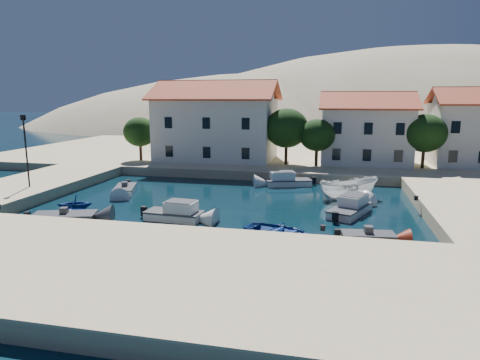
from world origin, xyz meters
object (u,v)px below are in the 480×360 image
(lamppost, at_px, (26,144))
(cabin_cruiser_east, at_px, (350,208))
(rowboat_south, at_px, (279,237))
(building_mid, at_px, (366,127))
(building_right, at_px, (474,126))
(cabin_cruiser_south, at_px, (174,213))
(boat_east, at_px, (348,199))
(building_left, at_px, (217,120))

(lamppost, bearing_deg, cabin_cruiser_east, 0.94)
(lamppost, bearing_deg, rowboat_south, -14.77)
(building_mid, xyz_separation_m, building_right, (12.00, 1.00, 0.25))
(cabin_cruiser_south, xyz_separation_m, boat_east, (12.45, 9.28, -0.48))
(cabin_cruiser_east, bearing_deg, building_right, -10.86)
(cabin_cruiser_east, height_order, boat_east, cabin_cruiser_east)
(building_mid, xyz_separation_m, cabin_cruiser_south, (-14.64, -24.76, -4.75))
(cabin_cruiser_south, distance_m, cabin_cruiser_east, 13.12)
(boat_east, bearing_deg, building_mid, -32.61)
(building_mid, height_order, lamppost, building_mid)
(cabin_cruiser_south, bearing_deg, building_left, 102.63)
(building_left, distance_m, building_mid, 18.04)
(lamppost, height_order, cabin_cruiser_south, lamppost)
(building_right, xyz_separation_m, boat_east, (-14.19, -16.48, -5.47))
(boat_east, bearing_deg, cabin_cruiser_east, 155.15)
(building_left, height_order, lamppost, building_left)
(building_mid, distance_m, boat_east, 16.48)
(lamppost, distance_m, cabin_cruiser_south, 15.92)
(rowboat_south, bearing_deg, lamppost, 96.34)
(lamppost, height_order, rowboat_south, lamppost)
(building_right, relative_size, cabin_cruiser_south, 2.21)
(cabin_cruiser_south, relative_size, boat_east, 0.80)
(lamppost, relative_size, boat_east, 1.16)
(lamppost, bearing_deg, building_mid, 35.45)
(building_left, distance_m, boat_east, 22.25)
(boat_east, bearing_deg, building_right, -65.29)
(building_left, relative_size, rowboat_south, 3.13)
(building_right, bearing_deg, rowboat_south, -123.74)
(rowboat_south, distance_m, boat_east, 12.38)
(cabin_cruiser_south, bearing_deg, lamppost, 170.37)
(building_right, distance_m, lamppost, 46.98)
(building_mid, bearing_deg, lamppost, -144.55)
(building_left, distance_m, lamppost, 23.10)
(building_left, relative_size, cabin_cruiser_east, 2.89)
(building_mid, xyz_separation_m, boat_east, (-2.19, -15.48, -5.22))
(boat_east, bearing_deg, cabin_cruiser_south, 102.15)
(building_left, height_order, boat_east, building_left)
(building_right, xyz_separation_m, cabin_cruiser_south, (-26.64, -25.76, -5.00))
(rowboat_south, bearing_deg, cabin_cruiser_south, 95.29)
(building_left, height_order, cabin_cruiser_east, building_left)
(building_mid, distance_m, rowboat_south, 28.31)
(rowboat_south, bearing_deg, cabin_cruiser_east, -13.72)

